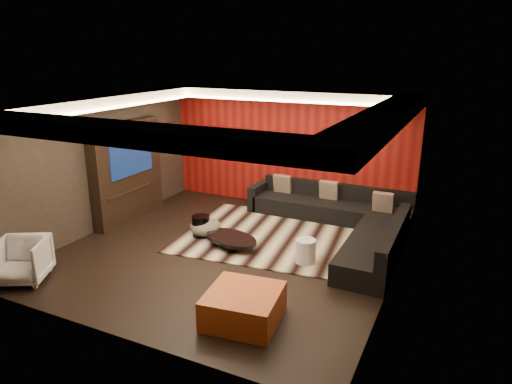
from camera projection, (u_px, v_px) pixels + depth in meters
The scene contains 26 objects.
floor at pixel (228, 252), 8.65m from camera, with size 6.00×6.00×0.02m, color black.
ceiling at pixel (225, 101), 7.82m from camera, with size 6.00×6.00×0.02m, color silver.
wall_back at pixel (288, 149), 10.83m from camera, with size 6.00×0.02×2.80m, color black.
wall_left at pixel (100, 163), 9.47m from camera, with size 0.02×6.00×2.80m, color black.
wall_right at pixel (398, 203), 7.00m from camera, with size 0.02×6.00×2.80m, color black.
red_feature_wall at pixel (288, 150), 10.80m from camera, with size 5.98×0.05×2.78m, color #6B0C0A.
soffit_back at pixel (284, 95), 10.18m from camera, with size 6.00×0.60×0.22m, color silver.
soffit_front at pixel (117, 133), 5.53m from camera, with size 6.00×0.60×0.22m, color silver.
soffit_left at pixel (105, 101), 8.96m from camera, with size 0.60×4.80×0.22m, color silver.
soffit_right at pixel (385, 118), 6.74m from camera, with size 0.60×4.80×0.22m, color silver.
cove_back at pixel (278, 101), 9.91m from camera, with size 4.80×0.08×0.04m, color #FFD899.
cove_front at pixel (136, 135), 5.85m from camera, with size 4.80×0.08×0.04m, color #FFD899.
cove_left at pixel (119, 107), 8.85m from camera, with size 0.08×4.80×0.04m, color #FFD899.
cove_right at pixel (361, 122), 6.91m from camera, with size 0.08×4.80×0.04m, color #FFD899.
tv_surround at pixel (127, 172), 10.01m from camera, with size 0.30×2.00×2.20m, color black.
tv_screen at pixel (131, 157), 9.84m from camera, with size 0.04×1.30×0.80m, color black.
tv_shelf at pixel (134, 190), 10.07m from camera, with size 0.04×1.60×0.04m, color black.
rug at pixel (281, 237), 9.31m from camera, with size 4.00×3.00×0.02m, color #BEAF8B.
coffee_table at pixel (231, 242), 8.79m from camera, with size 1.18×1.18×0.20m, color black.
drum_stool at pixel (201, 226), 9.27m from camera, with size 0.36×0.36×0.43m, color black.
striped_pouf at pixel (206, 227), 9.32m from camera, with size 0.63×0.63×0.35m, color #B6A58D.
white_side_table at pixel (306, 251), 8.11m from camera, with size 0.36×0.36×0.45m, color silver.
orange_ottoman at pixel (244, 306), 6.38m from camera, with size 1.00×1.00×0.44m, color #954413.
armchair at pixel (21, 261), 7.45m from camera, with size 0.77×0.79×0.72m, color silver.
sectional_sofa at pixel (344, 221), 9.47m from camera, with size 3.65×3.50×0.75m.
throw_pillows at pixel (329, 191), 10.22m from camera, with size 2.84×0.58×0.44m.
Camera 1 is at (3.89, -6.93, 3.64)m, focal length 32.00 mm.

